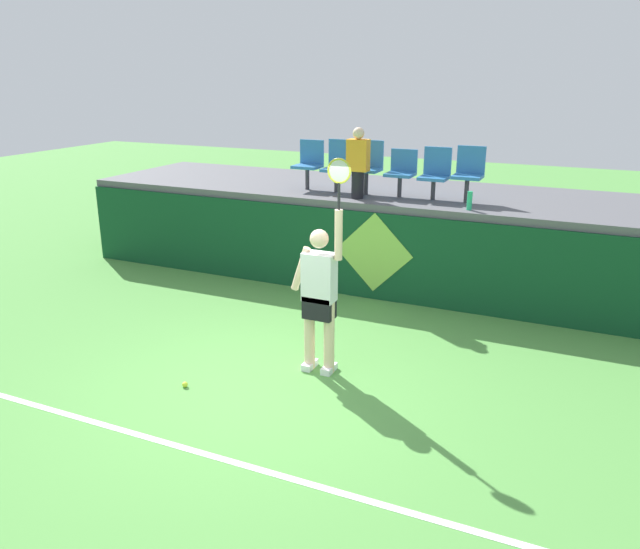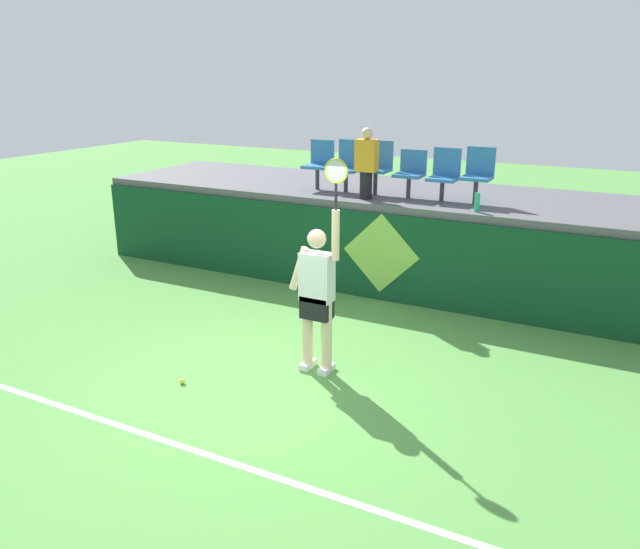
{
  "view_description": "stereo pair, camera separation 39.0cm",
  "coord_description": "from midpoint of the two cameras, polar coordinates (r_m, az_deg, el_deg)",
  "views": [
    {
      "loc": [
        3.35,
        -5.65,
        3.5
      ],
      "look_at": [
        0.22,
        1.21,
        1.05
      ],
      "focal_mm": 35.49,
      "sensor_mm": 36.0,
      "label": 1
    },
    {
      "loc": [
        3.7,
        -5.48,
        3.5
      ],
      "look_at": [
        0.22,
        1.21,
        1.05
      ],
      "focal_mm": 35.49,
      "sensor_mm": 36.0,
      "label": 2
    }
  ],
  "objects": [
    {
      "name": "stadium_chair_5",
      "position": [
        10.14,
        15.16,
        8.87
      ],
      "size": [
        0.44,
        0.42,
        0.85
      ],
      "color": "#38383D",
      "rests_on": "spectator_platform"
    },
    {
      "name": "stadium_chair_0",
      "position": [
        11.06,
        0.97,
        10.12
      ],
      "size": [
        0.44,
        0.42,
        0.83
      ],
      "color": "#38383D",
      "rests_on": "spectator_platform"
    },
    {
      "name": "stadium_chair_3",
      "position": [
        10.43,
        9.26,
        9.19
      ],
      "size": [
        0.44,
        0.42,
        0.75
      ],
      "color": "#38383D",
      "rests_on": "spectator_platform"
    },
    {
      "name": "ground_plane",
      "position": [
        7.45,
        -4.35,
        -10.05
      ],
      "size": [
        40.0,
        40.0,
        0.0
      ],
      "primitive_type": "plane",
      "color": "#519342"
    },
    {
      "name": "tennis_player",
      "position": [
        7.42,
        1.26,
        -1.69
      ],
      "size": [
        0.75,
        0.26,
        2.59
      ],
      "color": "white",
      "rests_on": "ground_plane"
    },
    {
      "name": "spectator_platform",
      "position": [
        11.09,
        8.58,
        7.21
      ],
      "size": [
        10.85,
        2.7,
        0.12
      ],
      "primitive_type": "cube",
      "color": "#56565B",
      "rests_on": "court_back_wall"
    },
    {
      "name": "water_bottle",
      "position": [
        9.58,
        15.12,
        6.3
      ],
      "size": [
        0.08,
        0.08,
        0.28
      ],
      "primitive_type": "cylinder",
      "color": "#26B272",
      "rests_on": "spectator_platform"
    },
    {
      "name": "court_baseline_stripe",
      "position": [
        6.5,
        -10.89,
        -14.91
      ],
      "size": [
        9.77,
        0.08,
        0.01
      ],
      "primitive_type": "cube",
      "color": "white",
      "rests_on": "ground_plane"
    },
    {
      "name": "stadium_chair_4",
      "position": [
        10.28,
        12.24,
        8.95
      ],
      "size": [
        0.44,
        0.42,
        0.81
      ],
      "color": "#38383D",
      "rests_on": "spectator_platform"
    },
    {
      "name": "court_back_wall",
      "position": [
        10.08,
        5.93,
        1.78
      ],
      "size": [
        10.85,
        0.2,
        1.4
      ],
      "primitive_type": "cube",
      "color": "#0F4223",
      "rests_on": "ground_plane"
    },
    {
      "name": "stadium_chair_2",
      "position": [
        10.62,
        6.28,
        9.8
      ],
      "size": [
        0.44,
        0.42,
        0.87
      ],
      "color": "#38383D",
      "rests_on": "spectator_platform"
    },
    {
      "name": "tennis_ball",
      "position": [
        7.61,
        -10.88,
        -9.44
      ],
      "size": [
        0.07,
        0.07,
        0.07
      ],
      "primitive_type": "sphere",
      "color": "#D1E533",
      "rests_on": "ground_plane"
    },
    {
      "name": "spectator_0",
      "position": [
        10.18,
        5.32,
        10.04
      ],
      "size": [
        0.34,
        0.2,
        1.12
      ],
      "color": "black",
      "rests_on": "spectator_platform"
    },
    {
      "name": "wall_signage_mount",
      "position": [
        10.15,
        6.47,
        -2.28
      ],
      "size": [
        1.27,
        0.01,
        1.41
      ],
      "color": "#0F4223",
      "rests_on": "ground_plane"
    },
    {
      "name": "stadium_chair_1",
      "position": [
        10.83,
        3.6,
        9.92
      ],
      "size": [
        0.44,
        0.42,
        0.86
      ],
      "color": "#38383D",
      "rests_on": "spectator_platform"
    }
  ]
}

